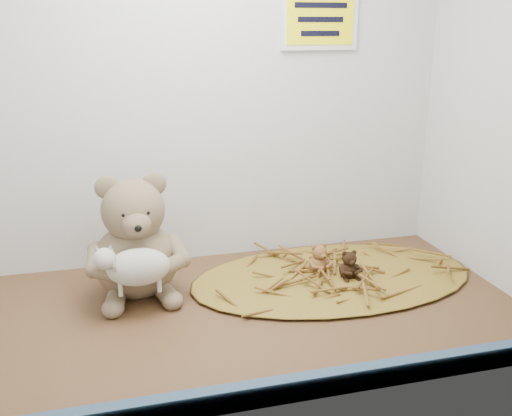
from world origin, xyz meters
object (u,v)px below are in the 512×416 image
object	(u,v)px
mini_teddy_tan	(319,257)
mini_teddy_brown	(349,263)
main_teddy	(135,236)
toy_lamb	(138,267)

from	to	relation	value
mini_teddy_tan	mini_teddy_brown	distance (cm)	6.88
main_teddy	mini_teddy_brown	xyz separation A→B (cm)	(44.82, -6.16, -8.43)
mini_teddy_tan	mini_teddy_brown	size ratio (longest dim) A/B	1.07
main_teddy	toy_lamb	world-z (taller)	main_teddy
toy_lamb	mini_teddy_tan	bearing A→B (deg)	10.70
toy_lamb	mini_teddy_brown	size ratio (longest dim) A/B	2.48
main_teddy	toy_lamb	size ratio (longest dim) A/B	1.63
main_teddy	mini_teddy_brown	size ratio (longest dim) A/B	4.04
toy_lamb	mini_teddy_tan	xyz separation A→B (cm)	(39.56, 7.48, -5.15)
mini_teddy_tan	main_teddy	bearing A→B (deg)	166.21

